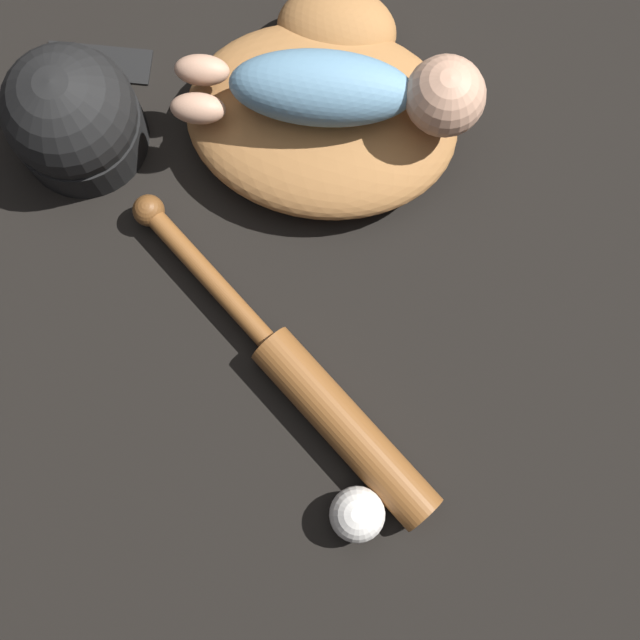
# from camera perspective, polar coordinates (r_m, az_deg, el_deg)

# --- Properties ---
(ground_plane) EXTENTS (6.00, 6.00, 0.00)m
(ground_plane) POSITION_cam_1_polar(r_m,az_deg,el_deg) (1.27, 2.41, 13.40)
(ground_plane) COLOR black
(baseball_glove) EXTENTS (0.43, 0.40, 0.10)m
(baseball_glove) POSITION_cam_1_polar(r_m,az_deg,el_deg) (1.22, 0.27, 13.65)
(baseball_glove) COLOR #A8703D
(baseball_glove) RESTS_ON ground
(baby_figure) EXTENTS (0.38, 0.22, 0.10)m
(baby_figure) POSITION_cam_1_polar(r_m,az_deg,el_deg) (1.12, 2.09, 14.49)
(baby_figure) COLOR #6693B2
(baby_figure) RESTS_ON baseball_glove
(baseball_bat) EXTENTS (0.53, 0.24, 0.06)m
(baseball_bat) POSITION_cam_1_polar(r_m,az_deg,el_deg) (1.13, -0.36, -4.69)
(baseball_bat) COLOR brown
(baseball_bat) RESTS_ON ground
(baseball) EXTENTS (0.07, 0.07, 0.07)m
(baseball) POSITION_cam_1_polar(r_m,az_deg,el_deg) (1.12, 2.40, -12.33)
(baseball) COLOR white
(baseball) RESTS_ON ground
(baseball_cap) EXTENTS (0.21, 0.24, 0.17)m
(baseball_cap) POSITION_cam_1_polar(r_m,az_deg,el_deg) (1.23, -15.55, 12.44)
(baseball_cap) COLOR black
(baseball_cap) RESTS_ON ground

